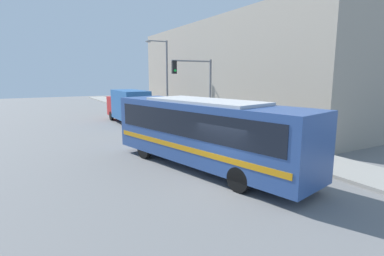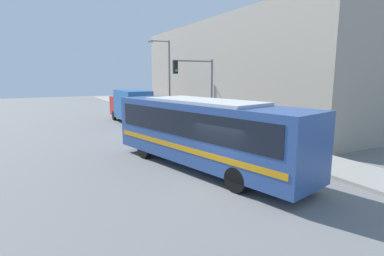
# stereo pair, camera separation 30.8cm
# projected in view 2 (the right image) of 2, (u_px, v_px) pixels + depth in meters

# --- Properties ---
(ground_plane) EXTENTS (120.00, 120.00, 0.00)m
(ground_plane) POSITION_uv_depth(u_px,v_px,m) (226.00, 186.00, 12.25)
(ground_plane) COLOR slate
(sidewalk) EXTENTS (2.99, 70.00, 0.17)m
(sidewalk) POSITION_uv_depth(u_px,v_px,m) (167.00, 117.00, 32.39)
(sidewalk) COLOR gray
(sidewalk) RESTS_ON ground_plane
(building_facade) EXTENTS (6.00, 27.21, 9.41)m
(building_facade) POSITION_uv_depth(u_px,v_px,m) (231.00, 73.00, 29.00)
(building_facade) COLOR #9E9384
(building_facade) RESTS_ON ground_plane
(city_bus) EXTENTS (5.05, 11.44, 3.33)m
(city_bus) POSITION_uv_depth(u_px,v_px,m) (203.00, 129.00, 14.23)
(city_bus) COLOR #2D4C8C
(city_bus) RESTS_ON ground_plane
(delivery_truck) EXTENTS (2.24, 7.19, 3.12)m
(delivery_truck) POSITION_uv_depth(u_px,v_px,m) (130.00, 105.00, 28.39)
(delivery_truck) COLOR #265999
(delivery_truck) RESTS_ON ground_plane
(fire_hydrant) EXTENTS (0.23, 0.32, 0.77)m
(fire_hydrant) POSITION_uv_depth(u_px,v_px,m) (257.00, 141.00, 18.13)
(fire_hydrant) COLOR #999999
(fire_hydrant) RESTS_ON sidewalk
(traffic_light_pole) EXTENTS (3.28, 0.35, 5.46)m
(traffic_light_pole) POSITION_uv_depth(u_px,v_px,m) (199.00, 83.00, 21.88)
(traffic_light_pole) COLOR slate
(traffic_light_pole) RESTS_ON sidewalk
(parking_meter) EXTENTS (0.14, 0.14, 1.37)m
(parking_meter) POSITION_uv_depth(u_px,v_px,m) (229.00, 125.00, 20.61)
(parking_meter) COLOR slate
(parking_meter) RESTS_ON sidewalk
(street_lamp) EXTENTS (2.25, 0.28, 7.61)m
(street_lamp) POSITION_uv_depth(u_px,v_px,m) (167.00, 74.00, 29.16)
(street_lamp) COLOR slate
(street_lamp) RESTS_ON sidewalk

